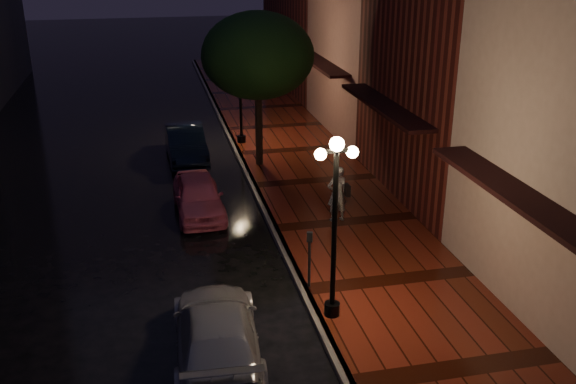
{
  "coord_description": "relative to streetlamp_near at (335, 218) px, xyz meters",
  "views": [
    {
      "loc": [
        -3.43,
        -17.33,
        8.29
      ],
      "look_at": [
        0.35,
        -0.27,
        1.4
      ],
      "focal_mm": 40.0,
      "sensor_mm": 36.0,
      "label": 1
    }
  ],
  "objects": [
    {
      "name": "streetlamp_near",
      "position": [
        0.0,
        0.0,
        0.0
      ],
      "size": [
        0.96,
        0.36,
        4.31
      ],
      "color": "black",
      "rests_on": "sidewalk"
    },
    {
      "name": "ground",
      "position": [
        -0.35,
        5.0,
        -2.6
      ],
      "size": [
        120.0,
        120.0,
        0.0
      ],
      "primitive_type": "plane",
      "color": "black",
      "rests_on": "ground"
    },
    {
      "name": "storefront_far",
      "position": [
        6.65,
        15.0,
        1.9
      ],
      "size": [
        5.0,
        8.0,
        9.0
      ],
      "primitive_type": "cube",
      "color": "#8C5951",
      "rests_on": "ground"
    },
    {
      "name": "street_tree",
      "position": [
        0.26,
        10.99,
        1.64
      ],
      "size": [
        4.16,
        4.16,
        5.8
      ],
      "color": "black",
      "rests_on": "sidewalk"
    },
    {
      "name": "pink_car",
      "position": [
        -2.47,
        6.94,
        -1.97
      ],
      "size": [
        1.57,
        3.73,
        1.26
      ],
      "primitive_type": "imported",
      "rotation": [
        0.0,
        0.0,
        0.02
      ],
      "color": "#C8526E",
      "rests_on": "ground"
    },
    {
      "name": "sidewalk",
      "position": [
        1.9,
        5.0,
        -2.53
      ],
      "size": [
        4.5,
        60.0,
        0.15
      ],
      "primitive_type": "cube",
      "color": "#47180C",
      "rests_on": "ground"
    },
    {
      "name": "woman_with_umbrella",
      "position": [
        1.64,
        5.16,
        -0.81
      ],
      "size": [
        1.03,
        1.05,
        2.49
      ],
      "rotation": [
        0.0,
        0.0,
        3.26
      ],
      "color": "white",
      "rests_on": "sidewalk"
    },
    {
      "name": "storefront_mid",
      "position": [
        6.65,
        7.0,
        2.9
      ],
      "size": [
        5.0,
        8.0,
        11.0
      ],
      "primitive_type": "cube",
      "color": "#511914",
      "rests_on": "ground"
    },
    {
      "name": "curb",
      "position": [
        -0.35,
        5.0,
        -2.53
      ],
      "size": [
        0.25,
        60.0,
        0.15
      ],
      "primitive_type": "cube",
      "color": "#595451",
      "rests_on": "ground"
    },
    {
      "name": "storefront_extra",
      "position": [
        6.65,
        25.0,
        2.4
      ],
      "size": [
        5.0,
        12.0,
        10.0
      ],
      "primitive_type": "cube",
      "color": "#511914",
      "rests_on": "ground"
    },
    {
      "name": "navy_car",
      "position": [
        -2.47,
        12.61,
        -1.92
      ],
      "size": [
        1.57,
        4.19,
        1.37
      ],
      "primitive_type": "imported",
      "rotation": [
        0.0,
        0.0,
        0.03
      ],
      "color": "black",
      "rests_on": "ground"
    },
    {
      "name": "silver_car",
      "position": [
        -2.78,
        -0.91,
        -1.96
      ],
      "size": [
        2.04,
        4.5,
        1.28
      ],
      "primitive_type": "imported",
      "rotation": [
        0.0,
        0.0,
        3.08
      ],
      "color": "#9A99A0",
      "rests_on": "ground"
    },
    {
      "name": "parking_meter",
      "position": [
        -0.2,
        1.38,
        -1.54
      ],
      "size": [
        0.17,
        0.15,
        1.5
      ],
      "rotation": [
        0.0,
        0.0,
        -0.41
      ],
      "color": "black",
      "rests_on": "sidewalk"
    },
    {
      "name": "streetlamp_far",
      "position": [
        0.0,
        14.0,
        0.0
      ],
      "size": [
        0.96,
        0.36,
        4.31
      ],
      "color": "black",
      "rests_on": "sidewalk"
    }
  ]
}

